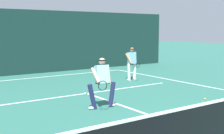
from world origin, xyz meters
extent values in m
cube|color=white|center=(0.00, 11.02, 0.00)|extent=(9.92, 0.10, 0.01)
cube|color=white|center=(0.00, 6.25, 0.00)|extent=(8.09, 0.10, 0.01)
cube|color=white|center=(0.00, 3.20, 0.00)|extent=(0.10, 6.40, 0.01)
cylinder|color=#1E234C|center=(-0.34, 4.05, 0.40)|extent=(0.27, 0.17, 0.81)
cylinder|color=#1E234C|center=(-1.02, 4.12, 0.40)|extent=(0.32, 0.18, 0.81)
ellipsoid|color=white|center=(-0.34, 4.05, 0.04)|extent=(0.27, 0.14, 0.09)
ellipsoid|color=white|center=(-1.02, 4.12, 0.04)|extent=(0.27, 0.14, 0.09)
cube|color=#9EDBEA|center=(-0.68, 4.09, 1.08)|extent=(0.44, 0.36, 0.59)
cylinder|color=tan|center=(-0.45, 4.06, 1.05)|extent=(0.19, 0.11, 0.62)
cylinder|color=tan|center=(-0.91, 4.11, 1.05)|extent=(0.15, 0.54, 0.46)
sphere|color=tan|center=(-0.68, 4.09, 1.48)|extent=(0.21, 0.21, 0.21)
cylinder|color=black|center=(-0.68, 4.09, 1.51)|extent=(0.25, 0.25, 0.04)
cylinder|color=black|center=(-0.98, 3.87, 0.84)|extent=(0.06, 0.26, 0.03)
torus|color=black|center=(-1.02, 3.53, 0.84)|extent=(0.29, 0.06, 0.29)
cylinder|color=silver|center=(3.54, 7.70, 0.40)|extent=(0.20, 0.18, 0.80)
cylinder|color=silver|center=(3.11, 7.61, 0.40)|extent=(0.22, 0.18, 0.81)
ellipsoid|color=white|center=(3.54, 7.70, 0.04)|extent=(0.28, 0.16, 0.09)
ellipsoid|color=white|center=(3.11, 7.61, 0.04)|extent=(0.28, 0.16, 0.09)
cube|color=#8CCCE0|center=(3.33, 7.65, 1.08)|extent=(0.46, 0.33, 0.57)
cylinder|color=#9E704C|center=(3.55, 7.70, 1.05)|extent=(0.16, 0.12, 0.62)
cylinder|color=#9E704C|center=(3.10, 7.60, 1.05)|extent=(0.19, 0.45, 0.55)
sphere|color=#9E704C|center=(3.33, 7.65, 1.48)|extent=(0.21, 0.21, 0.21)
cylinder|color=black|center=(3.33, 7.65, 1.52)|extent=(0.27, 0.27, 0.04)
cylinder|color=black|center=(3.10, 7.35, 0.84)|extent=(0.09, 0.26, 0.03)
torus|color=black|center=(3.17, 7.02, 0.84)|extent=(0.29, 0.08, 0.29)
sphere|color=#D1E033|center=(2.90, 2.98, 0.03)|extent=(0.07, 0.07, 0.07)
cube|color=#132F2A|center=(0.00, 12.52, 1.76)|extent=(19.25, 0.12, 3.52)
camera|label=1|loc=(-5.68, -3.69, 2.46)|focal=48.34mm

